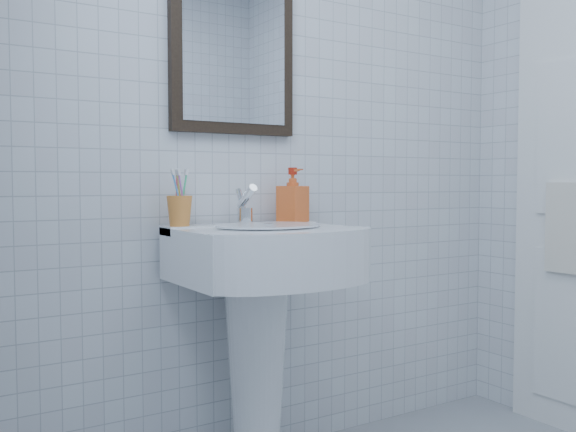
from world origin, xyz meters
TOP-DOWN VIEW (x-y plane):
  - wall_back at (0.00, 1.20)m, footprint 2.20×0.02m
  - wall_left at (-1.10, 0.00)m, footprint 0.02×2.40m
  - washbasin at (-0.26, 0.99)m, footprint 0.60×0.44m
  - faucet at (-0.26, 1.10)m, footprint 0.06×0.13m
  - toothbrush_cup at (-0.51, 1.11)m, footprint 0.10×0.10m
  - soap_dispenser at (-0.06, 1.10)m, footprint 0.12×0.12m
  - wall_mirror at (-0.26, 1.18)m, footprint 0.50×0.04m
  - towel_ring at (1.06, 0.69)m, footprint 0.01×0.18m
  - hand_towel at (1.04, 0.69)m, footprint 0.03×0.16m

SIDE VIEW (x-z plane):
  - washbasin at x=-0.26m, z-range 0.16..1.07m
  - hand_towel at x=1.04m, z-range 0.68..1.06m
  - toothbrush_cup at x=-0.51m, z-range 0.91..1.01m
  - faucet at x=-0.26m, z-range 0.89..1.04m
  - soap_dispenser at x=-0.06m, z-range 0.91..1.11m
  - towel_ring at x=1.06m, z-range 0.96..1.14m
  - wall_back at x=0.00m, z-range 0.00..2.50m
  - wall_left at x=-1.10m, z-range 0.00..2.50m
  - wall_mirror at x=-0.26m, z-range 1.24..1.86m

